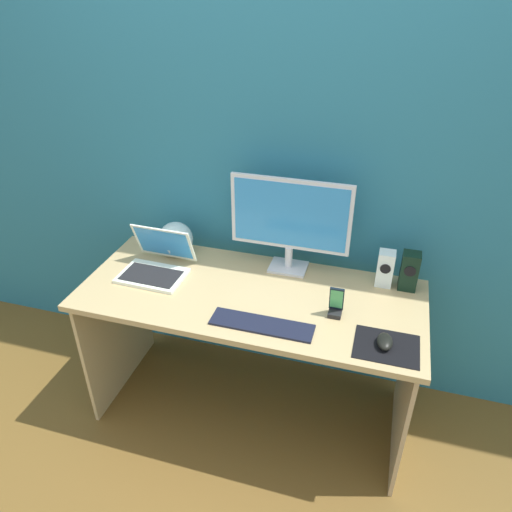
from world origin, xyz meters
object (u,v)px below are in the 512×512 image
at_px(phone_in_dock, 336,305).
at_px(laptop, 156,264).
at_px(keyboard_external, 262,325).
at_px(mouse, 385,342).
at_px(fishbowl, 176,239).
at_px(monitor, 290,220).
at_px(speaker_near_monitor, 385,268).
at_px(speaker_right, 409,271).

bearing_deg(phone_in_dock, laptop, 174.29).
bearing_deg(keyboard_external, mouse, 1.99).
height_order(mouse, phone_in_dock, phone_in_dock).
bearing_deg(mouse, fishbowl, 154.35).
distance_m(monitor, speaker_near_monitor, 0.49).
relative_size(speaker_near_monitor, mouse, 1.72).
relative_size(speaker_near_monitor, fishbowl, 0.98).
distance_m(monitor, keyboard_external, 0.53).
relative_size(speaker_right, phone_in_dock, 1.32).
distance_m(speaker_right, keyboard_external, 0.72).
distance_m(keyboard_external, phone_in_dock, 0.32).
bearing_deg(monitor, mouse, -42.13).
distance_m(speaker_near_monitor, phone_in_dock, 0.34).
xyz_separation_m(speaker_right, laptop, (-1.16, -0.20, -0.05)).
xyz_separation_m(laptop, keyboard_external, (0.59, -0.24, -0.04)).
distance_m(speaker_near_monitor, keyboard_external, 0.64).
bearing_deg(speaker_near_monitor, laptop, -169.11).
relative_size(laptop, keyboard_external, 0.73).
bearing_deg(keyboard_external, fishbowl, 142.81).
xyz_separation_m(fishbowl, phone_in_dock, (0.85, -0.28, -0.04)).
xyz_separation_m(monitor, laptop, (-0.60, -0.21, -0.22)).
relative_size(monitor, keyboard_external, 1.31).
bearing_deg(mouse, speaker_right, 76.16).
bearing_deg(speaker_near_monitor, keyboard_external, -135.65).
relative_size(keyboard_external, phone_in_dock, 3.09).
xyz_separation_m(monitor, speaker_near_monitor, (0.45, -0.01, -0.18)).
xyz_separation_m(laptop, fishbowl, (0.02, 0.19, 0.04)).
height_order(laptop, keyboard_external, laptop).
height_order(fishbowl, mouse, fishbowl).
distance_m(fishbowl, keyboard_external, 0.73).
xyz_separation_m(speaker_right, phone_in_dock, (-0.29, -0.29, -0.04)).
bearing_deg(laptop, monitor, 19.42).
xyz_separation_m(speaker_right, fishbowl, (-1.14, -0.01, -0.01)).
xyz_separation_m(keyboard_external, mouse, (0.49, 0.02, 0.02)).
xyz_separation_m(speaker_near_monitor, laptop, (-1.05, -0.20, -0.04)).
height_order(laptop, mouse, laptop).
bearing_deg(phone_in_dock, fishbowl, 161.93).
height_order(speaker_near_monitor, laptop, laptop).
bearing_deg(speaker_near_monitor, speaker_right, -0.00).
bearing_deg(speaker_right, phone_in_dock, -134.56).
relative_size(fishbowl, keyboard_external, 0.41).
distance_m(speaker_right, laptop, 1.18).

